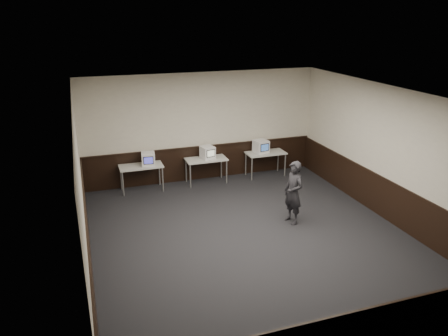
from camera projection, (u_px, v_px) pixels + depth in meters
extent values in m
plane|color=black|center=(252.00, 238.00, 9.79)|extent=(8.00, 8.00, 0.00)
plane|color=white|center=(255.00, 96.00, 8.71)|extent=(8.00, 8.00, 0.00)
plane|color=beige|center=(202.00, 127.00, 12.82)|extent=(7.00, 0.00, 7.00)
plane|color=beige|center=(370.00, 271.00, 5.69)|extent=(7.00, 0.00, 7.00)
plane|color=beige|center=(81.00, 192.00, 8.20)|extent=(0.00, 8.00, 8.00)
plane|color=beige|center=(391.00, 155.00, 10.31)|extent=(0.00, 8.00, 8.00)
cube|color=black|center=(203.00, 163.00, 13.17)|extent=(6.98, 0.04, 1.00)
cube|color=black|center=(89.00, 243.00, 8.58)|extent=(0.04, 7.98, 1.00)
cube|color=black|center=(384.00, 198.00, 10.67)|extent=(0.04, 7.98, 1.00)
cube|color=black|center=(203.00, 146.00, 12.98)|extent=(6.98, 0.06, 0.04)
cube|color=beige|center=(141.00, 166.00, 12.19)|extent=(1.20, 0.60, 0.04)
cylinder|color=#999999|center=(123.00, 184.00, 11.92)|extent=(0.04, 0.04, 0.71)
cylinder|color=#999999|center=(163.00, 179.00, 12.25)|extent=(0.04, 0.04, 0.71)
cylinder|color=#999999|center=(121.00, 178.00, 12.37)|extent=(0.04, 0.04, 0.71)
cylinder|color=#999999|center=(159.00, 174.00, 12.70)|extent=(0.04, 0.04, 0.71)
cube|color=beige|center=(206.00, 159.00, 12.76)|extent=(1.20, 0.60, 0.04)
cylinder|color=#999999|center=(190.00, 176.00, 12.50)|extent=(0.04, 0.04, 0.71)
cylinder|color=#999999|center=(227.00, 172.00, 12.83)|extent=(0.04, 0.04, 0.71)
cylinder|color=#999999|center=(186.00, 171.00, 12.94)|extent=(0.04, 0.04, 0.71)
cylinder|color=#999999|center=(221.00, 167.00, 13.27)|extent=(0.04, 0.04, 0.71)
cube|color=beige|center=(266.00, 153.00, 13.33)|extent=(1.20, 0.60, 0.04)
cylinder|color=#999999|center=(252.00, 169.00, 13.07)|extent=(0.04, 0.04, 0.71)
cylinder|color=#999999|center=(285.00, 165.00, 13.40)|extent=(0.04, 0.04, 0.71)
cylinder|color=#999999|center=(246.00, 164.00, 13.51)|extent=(0.04, 0.04, 0.71)
cylinder|color=#999999|center=(278.00, 160.00, 13.85)|extent=(0.04, 0.04, 0.71)
cube|color=white|center=(148.00, 159.00, 12.15)|extent=(0.41, 0.43, 0.37)
cube|color=black|center=(148.00, 160.00, 11.96)|extent=(0.27, 0.05, 0.22)
cube|color=#36359C|center=(148.00, 161.00, 11.96)|extent=(0.24, 0.03, 0.18)
cube|color=white|center=(208.00, 152.00, 12.73)|extent=(0.43, 0.45, 0.36)
cube|color=black|center=(211.00, 153.00, 12.57)|extent=(0.27, 0.07, 0.22)
cube|color=silver|center=(211.00, 153.00, 12.57)|extent=(0.23, 0.06, 0.18)
cube|color=white|center=(261.00, 146.00, 13.24)|extent=(0.46, 0.47, 0.39)
cube|color=black|center=(265.00, 148.00, 13.06)|extent=(0.29, 0.07, 0.23)
cube|color=#335998|center=(265.00, 148.00, 13.05)|extent=(0.25, 0.05, 0.20)
imported|color=black|center=(293.00, 193.00, 10.30)|extent=(0.47, 0.62, 1.54)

